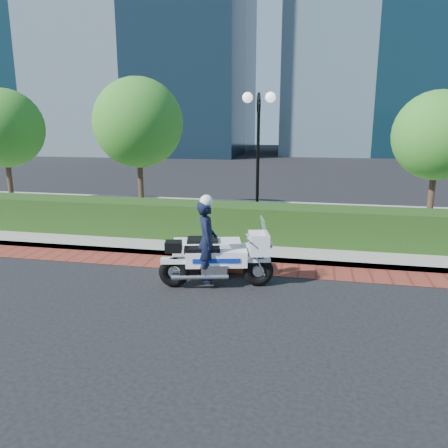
% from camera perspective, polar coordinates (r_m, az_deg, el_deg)
% --- Properties ---
extents(ground, '(120.00, 120.00, 0.00)m').
position_cam_1_polar(ground, '(9.63, -5.90, -8.02)').
color(ground, black).
rests_on(ground, ground).
extents(brick_strip, '(60.00, 1.00, 0.01)m').
position_cam_1_polar(brick_strip, '(10.98, -3.52, -5.23)').
color(brick_strip, maroon).
rests_on(brick_strip, ground).
extents(sidewalk, '(60.00, 8.00, 0.15)m').
position_cam_1_polar(sidewalk, '(15.18, 0.95, 0.27)').
color(sidewalk, gray).
rests_on(sidewalk, ground).
extents(hedge_main, '(18.00, 1.20, 1.00)m').
position_cam_1_polar(hedge_main, '(12.77, -1.08, 0.43)').
color(hedge_main, black).
rests_on(hedge_main, sidewalk).
extents(lamppost, '(1.02, 0.70, 4.21)m').
position_cam_1_polar(lamppost, '(13.86, 4.49, 11.04)').
color(lamppost, black).
rests_on(lamppost, sidewalk).
extents(tree_a, '(3.00, 3.00, 4.58)m').
position_cam_1_polar(tree_a, '(19.11, -26.80, 11.07)').
color(tree_a, '#332319').
rests_on(tree_a, sidewalk).
extents(tree_b, '(3.20, 3.20, 4.89)m').
position_cam_1_polar(tree_b, '(16.30, -11.15, 12.82)').
color(tree_b, '#332319').
rests_on(tree_b, sidewalk).
extents(tree_c, '(2.80, 2.80, 4.30)m').
position_cam_1_polar(tree_c, '(15.49, 26.14, 10.31)').
color(tree_c, '#332319').
rests_on(tree_c, sidewalk).
extents(tower_far_left, '(16.00, 14.00, 34.00)m').
position_cam_1_polar(tower_far_left, '(68.28, -25.31, 23.45)').
color(tower_far_left, black).
rests_on(tower_far_left, ground).
extents(police_motorcycle, '(2.47, 1.78, 2.01)m').
position_cam_1_polar(police_motorcycle, '(9.66, -1.66, -3.55)').
color(police_motorcycle, black).
rests_on(police_motorcycle, ground).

